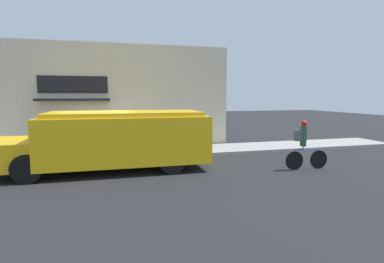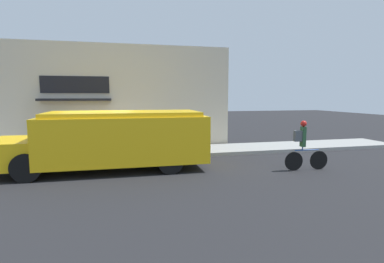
{
  "view_description": "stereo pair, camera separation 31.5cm",
  "coord_description": "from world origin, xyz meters",
  "views": [
    {
      "loc": [
        0.53,
        -11.61,
        2.51
      ],
      "look_at": [
        3.61,
        -0.2,
        1.1
      ],
      "focal_mm": 28.0,
      "sensor_mm": 36.0,
      "label": 1
    },
    {
      "loc": [
        0.84,
        -11.69,
        2.51
      ],
      "look_at": [
        3.61,
        -0.2,
        1.1
      ],
      "focal_mm": 28.0,
      "sensor_mm": 36.0,
      "label": 2
    }
  ],
  "objects": [
    {
      "name": "cyclist",
      "position": [
        6.83,
        -2.91,
        0.82
      ],
      "size": [
        1.57,
        0.21,
        1.69
      ],
      "rotation": [
        0.0,
        0.0,
        -0.05
      ],
      "color": "black",
      "rests_on": "ground_plane"
    },
    {
      "name": "school_bus",
      "position": [
        0.59,
        -1.31,
        1.06
      ],
      "size": [
        6.89,
        2.81,
        1.98
      ],
      "rotation": [
        0.0,
        0.0,
        -0.01
      ],
      "color": "yellow",
      "rests_on": "ground_plane"
    },
    {
      "name": "ground_plane",
      "position": [
        0.0,
        0.0,
        0.0
      ],
      "size": [
        70.0,
        70.0,
        0.0
      ],
      "primitive_type": "plane",
      "color": "#232326"
    },
    {
      "name": "trash_bin",
      "position": [
        -2.22,
        1.3,
        0.62
      ],
      "size": [
        0.47,
        0.47,
        0.94
      ],
      "color": "#38383D",
      "rests_on": "sidewalk"
    },
    {
      "name": "sidewalk",
      "position": [
        0.0,
        1.09,
        0.08
      ],
      "size": [
        28.0,
        2.17,
        0.15
      ],
      "color": "#999993",
      "rests_on": "ground_plane"
    },
    {
      "name": "storefront",
      "position": [
        -0.03,
        2.4,
        2.42
      ],
      "size": [
        12.11,
        0.75,
        4.83
      ],
      "color": "beige",
      "rests_on": "ground_plane"
    }
  ]
}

